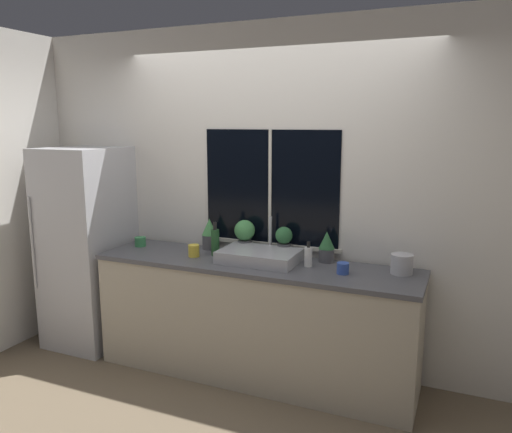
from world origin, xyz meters
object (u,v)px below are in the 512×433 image
(kettle, at_px, (402,263))
(potted_plant_center_right, at_px, (284,240))
(mug_blue, at_px, (343,268))
(mug_green, at_px, (140,242))
(sink, at_px, (260,256))
(soap_bottle, at_px, (308,256))
(bottle_tall, at_px, (215,242))
(refrigerator, at_px, (89,247))
(potted_plant_far_left, at_px, (210,234))
(potted_plant_center_left, at_px, (245,234))
(potted_plant_far_right, at_px, (327,246))
(mug_yellow, at_px, (194,251))

(kettle, bearing_deg, potted_plant_center_right, 174.54)
(mug_blue, relative_size, mug_green, 0.91)
(sink, relative_size, mug_blue, 6.87)
(soap_bottle, height_order, bottle_tall, bottle_tall)
(refrigerator, distance_m, potted_plant_far_left, 1.13)
(potted_plant_center_left, xyz_separation_m, potted_plant_center_right, (0.33, -0.00, -0.02))
(potted_plant_far_left, height_order, potted_plant_center_right, potted_plant_far_left)
(sink, relative_size, potted_plant_far_left, 2.28)
(potted_plant_center_left, bearing_deg, potted_plant_far_right, -0.00)
(sink, height_order, mug_green, sink)
(kettle, bearing_deg, mug_green, -178.19)
(soap_bottle, height_order, mug_yellow, soap_bottle)
(potted_plant_center_left, distance_m, mug_yellow, 0.43)
(potted_plant_center_right, height_order, mug_green, potted_plant_center_right)
(soap_bottle, bearing_deg, potted_plant_center_left, 163.66)
(bottle_tall, bearing_deg, potted_plant_far_right, 10.75)
(potted_plant_far_left, distance_m, mug_blue, 1.21)
(potted_plant_far_right, height_order, mug_yellow, potted_plant_far_right)
(refrigerator, height_order, kettle, refrigerator)
(potted_plant_far_left, bearing_deg, potted_plant_far_right, 0.00)
(potted_plant_far_right, relative_size, mug_blue, 2.75)
(soap_bottle, bearing_deg, refrigerator, -179.15)
(mug_green, bearing_deg, potted_plant_center_left, 9.65)
(mug_blue, bearing_deg, potted_plant_center_left, 163.98)
(potted_plant_center_left, height_order, bottle_tall, potted_plant_center_left)
(potted_plant_far_left, relative_size, mug_green, 2.75)
(potted_plant_center_left, height_order, potted_plant_far_right, potted_plant_center_left)
(potted_plant_center_left, bearing_deg, sink, -42.85)
(refrigerator, xyz_separation_m, mug_yellow, (1.10, -0.06, 0.09))
(mug_blue, xyz_separation_m, kettle, (0.37, 0.16, 0.04))
(sink, bearing_deg, mug_green, 177.77)
(potted_plant_far_right, distance_m, bottle_tall, 0.87)
(refrigerator, bearing_deg, potted_plant_far_left, 10.42)
(mug_green, bearing_deg, potted_plant_far_right, 5.56)
(sink, distance_m, mug_yellow, 0.53)
(mug_yellow, bearing_deg, mug_blue, 0.81)
(bottle_tall, xyz_separation_m, mug_yellow, (-0.14, -0.10, -0.06))
(mug_blue, bearing_deg, bottle_tall, 175.36)
(mug_green, xyz_separation_m, kettle, (2.13, 0.07, 0.04))
(sink, xyz_separation_m, mug_yellow, (-0.53, -0.07, 0.00))
(kettle, bearing_deg, bottle_tall, -176.91)
(potted_plant_far_left, distance_m, potted_plant_center_left, 0.32)
(refrigerator, distance_m, mug_green, 0.52)
(potted_plant_far_right, relative_size, mug_green, 2.51)
(potted_plant_center_right, distance_m, soap_bottle, 0.31)
(potted_plant_far_left, relative_size, bottle_tall, 0.96)
(potted_plant_center_right, xyz_separation_m, mug_yellow, (-0.65, -0.26, -0.09))
(potted_plant_far_left, relative_size, mug_yellow, 2.70)
(potted_plant_far_left, xyz_separation_m, kettle, (1.55, -0.09, -0.05))
(mug_green, bearing_deg, refrigerator, -174.65)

